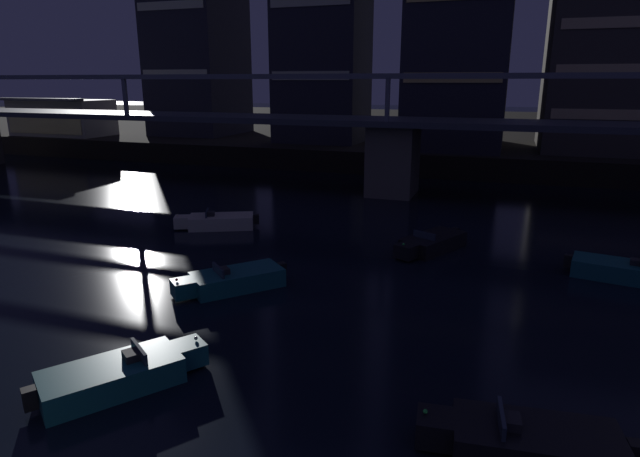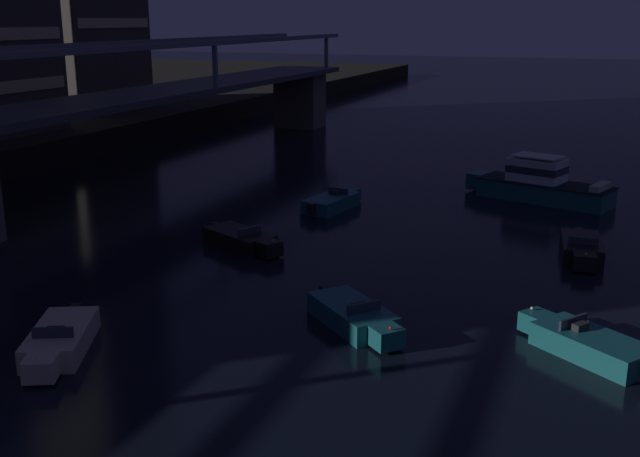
% 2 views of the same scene
% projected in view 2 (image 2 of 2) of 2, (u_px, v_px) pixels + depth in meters
% --- Properties ---
extents(cabin_cruiser_near_left, '(5.10, 9.32, 2.79)m').
position_uv_depth(cabin_cruiser_near_left, '(540.00, 184.00, 46.99)').
color(cabin_cruiser_near_left, '#196066').
rests_on(cabin_cruiser_near_left, ground).
extents(speedboat_near_center, '(4.99, 3.31, 1.16)m').
position_uv_depth(speedboat_near_center, '(59.00, 341.00, 25.70)').
color(speedboat_near_center, beige).
rests_on(speedboat_near_center, ground).
extents(speedboat_near_right, '(4.25, 4.52, 1.16)m').
position_uv_depth(speedboat_near_right, '(355.00, 316.00, 27.79)').
color(speedboat_near_right, '#196066').
rests_on(speedboat_near_right, ground).
extents(speedboat_mid_left, '(3.40, 4.94, 1.16)m').
position_uv_depth(speedboat_mid_left, '(242.00, 239.00, 37.43)').
color(speedboat_mid_left, black).
rests_on(speedboat_mid_left, ground).
extents(speedboat_mid_center, '(5.23, 2.47, 1.16)m').
position_uv_depth(speedboat_mid_center, '(333.00, 202.00, 45.03)').
color(speedboat_mid_center, '#196066').
rests_on(speedboat_mid_center, ground).
extents(speedboat_far_left, '(3.94, 4.72, 1.16)m').
position_uv_depth(speedboat_far_left, '(587.00, 344.00, 25.47)').
color(speedboat_far_left, '#196066').
rests_on(speedboat_far_left, ground).
extents(speedboat_far_center, '(5.23, 2.21, 1.16)m').
position_uv_depth(speedboat_far_center, '(581.00, 249.00, 35.94)').
color(speedboat_far_center, black).
rests_on(speedboat_far_center, ground).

